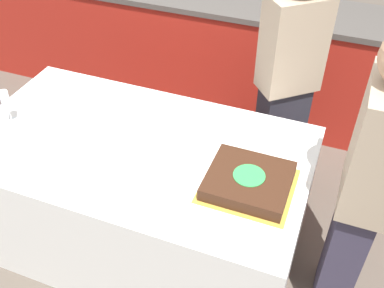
{
  "coord_description": "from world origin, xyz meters",
  "views": [
    {
      "loc": [
        0.9,
        -1.52,
        2.24
      ],
      "look_at": [
        0.31,
        0.0,
        0.86
      ],
      "focal_mm": 42.0,
      "sensor_mm": 36.0,
      "label": 1
    }
  ],
  "objects": [
    {
      "name": "cake",
      "position": [
        0.61,
        -0.08,
        0.79
      ],
      "size": [
        0.41,
        0.38,
        0.07
      ],
      "color": "gold",
      "rests_on": "dining_table"
    },
    {
      "name": "ground_plane",
      "position": [
        0.0,
        0.0,
        0.0
      ],
      "size": [
        14.0,
        14.0,
        0.0
      ],
      "primitive_type": "plane",
      "color": "brown"
    },
    {
      "name": "side_plate_near_cake",
      "position": [
        0.7,
        0.25,
        0.76
      ],
      "size": [
        0.19,
        0.19,
        0.0
      ],
      "color": "white",
      "rests_on": "dining_table"
    },
    {
      "name": "plate_stack",
      "position": [
        -0.42,
        0.11,
        0.8
      ],
      "size": [
        0.23,
        0.23,
        0.08
      ],
      "color": "white",
      "rests_on": "dining_table"
    },
    {
      "name": "back_counter",
      "position": [
        0.0,
        1.57,
        0.46
      ],
      "size": [
        4.4,
        0.58,
        0.92
      ],
      "color": "#A82319",
      "rests_on": "ground_plane"
    },
    {
      "name": "person_seated_right",
      "position": [
        1.1,
        0.0,
        0.83
      ],
      "size": [
        0.22,
        0.38,
        1.59
      ],
      "rotation": [
        0.0,
        0.0,
        -1.57
      ],
      "color": "#383347",
      "rests_on": "ground_plane"
    },
    {
      "name": "person_cutting_cake",
      "position": [
        0.61,
        0.72,
        0.85
      ],
      "size": [
        0.38,
        0.36,
        1.59
      ],
      "rotation": [
        0.0,
        0.0,
        -2.43
      ],
      "color": "#282833",
      "rests_on": "ground_plane"
    },
    {
      "name": "dining_table",
      "position": [
        0.0,
        0.0,
        0.38
      ],
      "size": [
        1.76,
        0.99,
        0.76
      ],
      "color": "silver",
      "rests_on": "ground_plane"
    },
    {
      "name": "wine_glass",
      "position": [
        -0.72,
        -0.07,
        0.89
      ],
      "size": [
        0.07,
        0.07,
        0.19
      ],
      "color": "white",
      "rests_on": "dining_table"
    }
  ]
}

